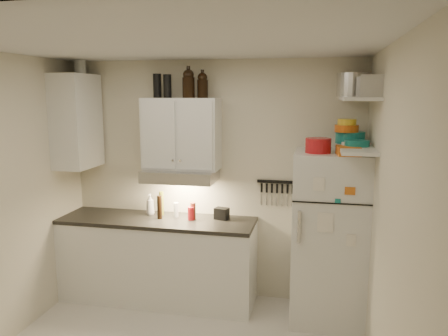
# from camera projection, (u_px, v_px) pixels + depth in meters

# --- Properties ---
(ceiling) EXTENTS (3.20, 3.00, 0.02)m
(ceiling) POSITION_uv_depth(u_px,v_px,m) (164.00, 42.00, 3.13)
(ceiling) COLOR silver
(ceiling) RESTS_ON ground
(back_wall) EXTENTS (3.20, 0.02, 2.60)m
(back_wall) POSITION_uv_depth(u_px,v_px,m) (213.00, 180.00, 4.80)
(back_wall) COLOR beige
(back_wall) RESTS_ON ground
(right_wall) EXTENTS (0.02, 3.00, 2.60)m
(right_wall) POSITION_uv_depth(u_px,v_px,m) (389.00, 232.00, 3.02)
(right_wall) COLOR beige
(right_wall) RESTS_ON ground
(base_cabinet) EXTENTS (2.10, 0.60, 0.88)m
(base_cabinet) POSITION_uv_depth(u_px,v_px,m) (158.00, 261.00, 4.76)
(base_cabinet) COLOR white
(base_cabinet) RESTS_ON floor
(countertop) EXTENTS (2.10, 0.62, 0.04)m
(countertop) POSITION_uv_depth(u_px,v_px,m) (157.00, 220.00, 4.68)
(countertop) COLOR black
(countertop) RESTS_ON base_cabinet
(upper_cabinet) EXTENTS (0.80, 0.33, 0.75)m
(upper_cabinet) POSITION_uv_depth(u_px,v_px,m) (182.00, 134.00, 4.61)
(upper_cabinet) COLOR white
(upper_cabinet) RESTS_ON back_wall
(side_cabinet) EXTENTS (0.33, 0.55, 1.00)m
(side_cabinet) POSITION_uv_depth(u_px,v_px,m) (77.00, 121.00, 4.69)
(side_cabinet) COLOR white
(side_cabinet) RESTS_ON left_wall
(range_hood) EXTENTS (0.76, 0.46, 0.12)m
(range_hood) POSITION_uv_depth(u_px,v_px,m) (181.00, 175.00, 4.62)
(range_hood) COLOR silver
(range_hood) RESTS_ON back_wall
(fridge) EXTENTS (0.70, 0.68, 1.70)m
(fridge) POSITION_uv_depth(u_px,v_px,m) (329.00, 237.00, 4.28)
(fridge) COLOR silver
(fridge) RESTS_ON floor
(shelf_hi) EXTENTS (0.30, 0.95, 0.03)m
(shelf_hi) POSITION_uv_depth(u_px,v_px,m) (358.00, 99.00, 3.89)
(shelf_hi) COLOR white
(shelf_hi) RESTS_ON right_wall
(shelf_lo) EXTENTS (0.30, 0.95, 0.03)m
(shelf_lo) POSITION_uv_depth(u_px,v_px,m) (356.00, 148.00, 3.96)
(shelf_lo) COLOR white
(shelf_lo) RESTS_ON right_wall
(knife_strip) EXTENTS (0.42, 0.02, 0.03)m
(knife_strip) POSITION_uv_depth(u_px,v_px,m) (277.00, 182.00, 4.63)
(knife_strip) COLOR black
(knife_strip) RESTS_ON back_wall
(dutch_oven) EXTENTS (0.27, 0.27, 0.14)m
(dutch_oven) POSITION_uv_depth(u_px,v_px,m) (318.00, 145.00, 4.05)
(dutch_oven) COLOR #AF141A
(dutch_oven) RESTS_ON fridge
(book_stack) EXTENTS (0.21, 0.26, 0.08)m
(book_stack) POSITION_uv_depth(u_px,v_px,m) (348.00, 151.00, 3.90)
(book_stack) COLOR #CB6319
(book_stack) RESTS_ON fridge
(spice_jar) EXTENTS (0.08, 0.08, 0.11)m
(spice_jar) POSITION_uv_depth(u_px,v_px,m) (345.00, 148.00, 3.98)
(spice_jar) COLOR silver
(spice_jar) RESTS_ON fridge
(stock_pot) EXTENTS (0.41, 0.41, 0.22)m
(stock_pot) POSITION_uv_depth(u_px,v_px,m) (353.00, 85.00, 4.18)
(stock_pot) COLOR silver
(stock_pot) RESTS_ON shelf_hi
(tin_a) EXTENTS (0.19, 0.18, 0.18)m
(tin_a) POSITION_uv_depth(u_px,v_px,m) (368.00, 87.00, 3.85)
(tin_a) COLOR #AAAAAD
(tin_a) RESTS_ON shelf_hi
(tin_b) EXTENTS (0.21, 0.21, 0.18)m
(tin_b) POSITION_uv_depth(u_px,v_px,m) (373.00, 86.00, 3.55)
(tin_b) COLOR #AAAAAD
(tin_b) RESTS_ON shelf_hi
(bowl_teal) EXTENTS (0.28, 0.28, 0.11)m
(bowl_teal) POSITION_uv_depth(u_px,v_px,m) (350.00, 137.00, 4.17)
(bowl_teal) COLOR #157771
(bowl_teal) RESTS_ON shelf_lo
(bowl_orange) EXTENTS (0.22, 0.22, 0.07)m
(bowl_orange) POSITION_uv_depth(u_px,v_px,m) (347.00, 128.00, 4.11)
(bowl_orange) COLOR #C85712
(bowl_orange) RESTS_ON bowl_teal
(bowl_yellow) EXTENTS (0.17, 0.17, 0.06)m
(bowl_yellow) POSITION_uv_depth(u_px,v_px,m) (347.00, 122.00, 4.10)
(bowl_yellow) COLOR gold
(bowl_yellow) RESTS_ON bowl_orange
(plates) EXTENTS (0.28, 0.28, 0.06)m
(plates) POSITION_uv_depth(u_px,v_px,m) (357.00, 143.00, 3.93)
(plates) COLOR #157771
(plates) RESTS_ON shelf_lo
(growler_a) EXTENTS (0.16, 0.16, 0.30)m
(growler_a) POSITION_uv_depth(u_px,v_px,m) (189.00, 83.00, 4.46)
(growler_a) COLOR black
(growler_a) RESTS_ON upper_cabinet
(growler_b) EXTENTS (0.12, 0.12, 0.27)m
(growler_b) POSITION_uv_depth(u_px,v_px,m) (203.00, 85.00, 4.48)
(growler_b) COLOR black
(growler_b) RESTS_ON upper_cabinet
(thermos_a) EXTENTS (0.11, 0.11, 0.24)m
(thermos_a) POSITION_uv_depth(u_px,v_px,m) (167.00, 86.00, 4.54)
(thermos_a) COLOR black
(thermos_a) RESTS_ON upper_cabinet
(thermos_b) EXTENTS (0.11, 0.11, 0.25)m
(thermos_b) POSITION_uv_depth(u_px,v_px,m) (157.00, 86.00, 4.61)
(thermos_b) COLOR black
(thermos_b) RESTS_ON upper_cabinet
(side_jar) EXTENTS (0.16, 0.16, 0.17)m
(side_jar) POSITION_uv_depth(u_px,v_px,m) (80.00, 67.00, 4.71)
(side_jar) COLOR silver
(side_jar) RESTS_ON side_cabinet
(soap_bottle) EXTENTS (0.11, 0.11, 0.26)m
(soap_bottle) POSITION_uv_depth(u_px,v_px,m) (150.00, 203.00, 4.82)
(soap_bottle) COLOR white
(soap_bottle) RESTS_ON countertop
(pepper_mill) EXTENTS (0.06, 0.06, 0.18)m
(pepper_mill) POSITION_uv_depth(u_px,v_px,m) (193.00, 211.00, 4.64)
(pepper_mill) COLOR #5E2B1C
(pepper_mill) RESTS_ON countertop
(oil_bottle) EXTENTS (0.06, 0.06, 0.27)m
(oil_bottle) POSITION_uv_depth(u_px,v_px,m) (161.00, 203.00, 4.80)
(oil_bottle) COLOR #646A1A
(oil_bottle) RESTS_ON countertop
(vinegar_bottle) EXTENTS (0.06, 0.06, 0.25)m
(vinegar_bottle) POSITION_uv_depth(u_px,v_px,m) (160.00, 207.00, 4.66)
(vinegar_bottle) COLOR black
(vinegar_bottle) RESTS_ON countertop
(clear_bottle) EXTENTS (0.07, 0.07, 0.16)m
(clear_bottle) POSITION_uv_depth(u_px,v_px,m) (176.00, 210.00, 4.72)
(clear_bottle) COLOR silver
(clear_bottle) RESTS_ON countertop
(red_jar) EXTENTS (0.08, 0.08, 0.14)m
(red_jar) POSITION_uv_depth(u_px,v_px,m) (191.00, 214.00, 4.62)
(red_jar) COLOR #AF141A
(red_jar) RESTS_ON countertop
(caddy) EXTENTS (0.16, 0.14, 0.12)m
(caddy) POSITION_uv_depth(u_px,v_px,m) (222.00, 214.00, 4.65)
(caddy) COLOR black
(caddy) RESTS_ON countertop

